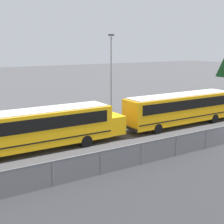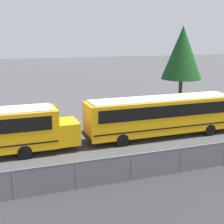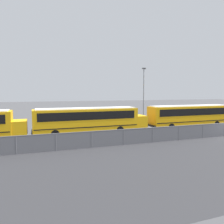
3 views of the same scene
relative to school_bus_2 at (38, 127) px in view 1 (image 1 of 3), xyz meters
name	(u,v)px [view 1 (image 1 of 3)]	position (x,y,z in m)	size (l,w,h in m)	color
school_bus_2	(38,127)	(0.00, 0.00, 0.00)	(13.42, 2.46, 3.08)	#EDA80F
school_bus_3	(182,107)	(14.34, -0.10, 0.00)	(13.42, 2.46, 3.08)	orange
light_pole	(111,72)	(11.02, 7.58, 2.98)	(0.60, 0.24, 8.82)	gray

